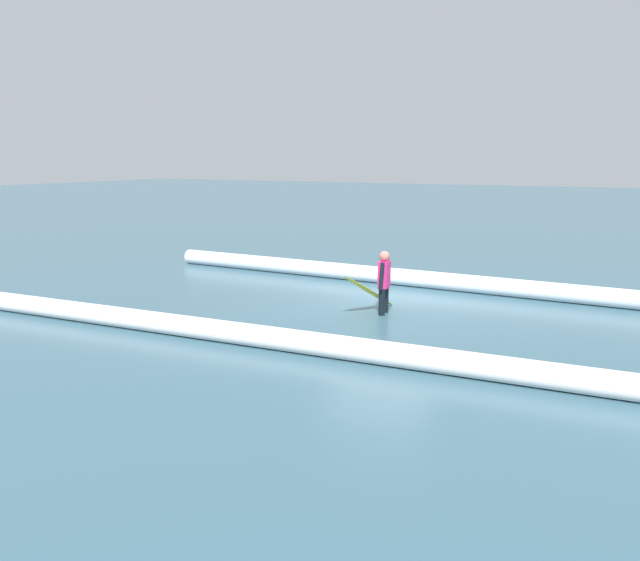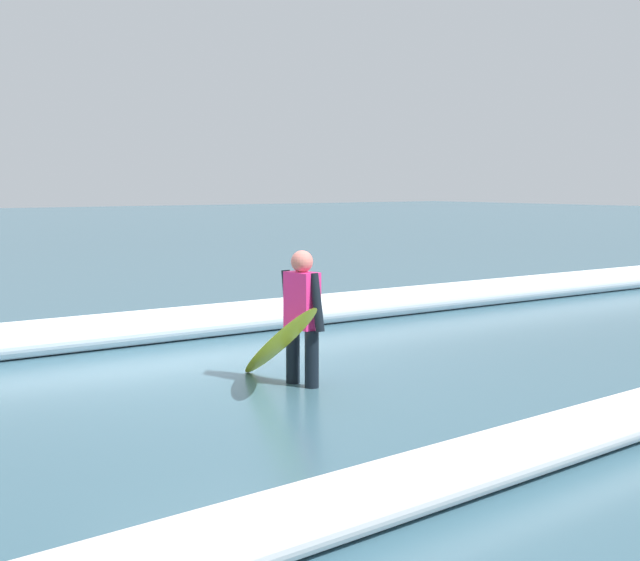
% 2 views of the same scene
% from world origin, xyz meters
% --- Properties ---
extents(ground_plane, '(128.52, 128.52, 0.00)m').
position_xyz_m(ground_plane, '(0.00, 0.00, 0.00)').
color(ground_plane, '#365A69').
extents(surfer, '(0.24, 0.61, 1.35)m').
position_xyz_m(surfer, '(-0.47, 0.98, 0.75)').
color(surfer, black).
rests_on(surfer, ground_plane).
extents(surfboard, '(0.63, 1.80, 0.96)m').
position_xyz_m(surfboard, '(-0.16, 1.02, 0.46)').
color(surfboard, yellow).
rests_on(surfboard, ground_plane).
extents(wave_crest_foreground, '(18.97, 0.66, 0.43)m').
position_xyz_m(wave_crest_foreground, '(-2.09, -1.99, 0.22)').
color(wave_crest_foreground, white).
rests_on(wave_crest_foreground, ground_plane).
extents(wave_crest_midground, '(25.83, 1.97, 0.39)m').
position_xyz_m(wave_crest_midground, '(-0.10, 4.16, 0.20)').
color(wave_crest_midground, white).
rests_on(wave_crest_midground, ground_plane).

